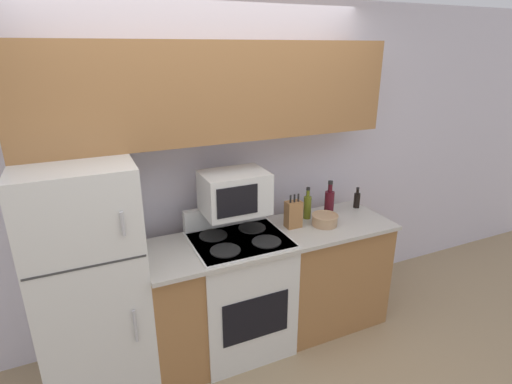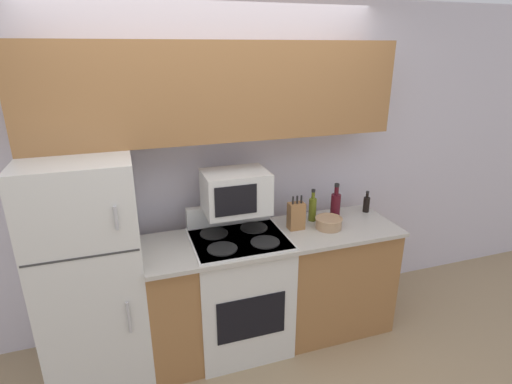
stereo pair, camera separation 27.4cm
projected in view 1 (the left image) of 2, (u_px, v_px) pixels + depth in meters
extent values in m
plane|color=tan|center=(249.00, 369.00, 2.89)|extent=(12.00, 12.00, 0.00)
cube|color=silver|center=(209.00, 174.00, 3.10)|extent=(8.00, 0.05, 2.55)
cube|color=#9E6B3D|center=(272.00, 287.00, 3.11)|extent=(1.89, 0.56, 0.88)
cube|color=#BCB7AD|center=(274.00, 235.00, 2.94)|extent=(1.89, 0.60, 0.03)
cube|color=silver|center=(90.00, 280.00, 2.56)|extent=(0.65, 0.72, 1.59)
cube|color=#383838|center=(87.00, 267.00, 2.16)|extent=(0.63, 0.01, 0.01)
cylinder|color=#B7B7BC|center=(123.00, 224.00, 2.15)|extent=(0.02, 0.02, 0.14)
cylinder|color=#B7B7BC|center=(135.00, 326.00, 2.37)|extent=(0.02, 0.02, 0.22)
cube|color=#9E6B3D|center=(215.00, 91.00, 2.71)|extent=(2.54, 0.36, 0.65)
cube|color=silver|center=(240.00, 294.00, 2.99)|extent=(0.68, 0.56, 0.92)
cube|color=black|center=(256.00, 318.00, 2.75)|extent=(0.49, 0.01, 0.33)
cube|color=#2D2D2D|center=(239.00, 240.00, 2.83)|extent=(0.65, 0.54, 0.01)
cube|color=silver|center=(226.00, 215.00, 3.03)|extent=(0.65, 0.06, 0.16)
cylinder|color=black|center=(225.00, 250.00, 2.66)|extent=(0.20, 0.20, 0.01)
cylinder|color=black|center=(267.00, 242.00, 2.78)|extent=(0.20, 0.20, 0.01)
cylinder|color=black|center=(213.00, 235.00, 2.87)|extent=(0.20, 0.20, 0.01)
cylinder|color=black|center=(252.00, 228.00, 2.99)|extent=(0.20, 0.20, 0.01)
cube|color=silver|center=(234.00, 192.00, 2.82)|extent=(0.46, 0.33, 0.30)
cube|color=black|center=(237.00, 201.00, 2.66)|extent=(0.29, 0.01, 0.21)
cube|color=#9E6B3D|center=(293.00, 214.00, 3.01)|extent=(0.12, 0.09, 0.21)
cylinder|color=black|center=(291.00, 199.00, 2.94)|extent=(0.01, 0.01, 0.06)
cylinder|color=black|center=(294.00, 198.00, 2.96)|extent=(0.01, 0.01, 0.06)
cylinder|color=black|center=(298.00, 198.00, 2.97)|extent=(0.01, 0.01, 0.06)
cylinder|color=tan|center=(325.00, 220.00, 3.06)|extent=(0.19, 0.19, 0.08)
torus|color=tan|center=(325.00, 215.00, 3.05)|extent=(0.21, 0.21, 0.01)
cylinder|color=#5B6619|center=(307.00, 208.00, 3.17)|extent=(0.06, 0.06, 0.18)
cylinder|color=#5B6619|center=(308.00, 193.00, 3.13)|extent=(0.03, 0.03, 0.06)
cylinder|color=black|center=(308.00, 189.00, 3.11)|extent=(0.03, 0.03, 0.02)
cylinder|color=#470F19|center=(329.00, 204.00, 3.20)|extent=(0.08, 0.08, 0.21)
cylinder|color=#470F19|center=(330.00, 188.00, 3.15)|extent=(0.03, 0.03, 0.07)
cylinder|color=black|center=(331.00, 182.00, 3.13)|extent=(0.04, 0.04, 0.02)
cylinder|color=black|center=(357.00, 200.00, 3.39)|extent=(0.05, 0.05, 0.13)
cylinder|color=black|center=(358.00, 191.00, 3.36)|extent=(0.02, 0.02, 0.04)
cylinder|color=black|center=(358.00, 188.00, 3.35)|extent=(0.03, 0.03, 0.01)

